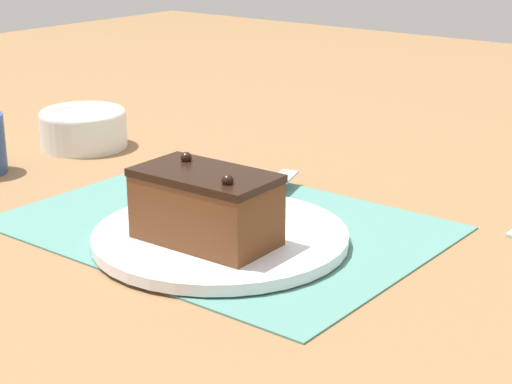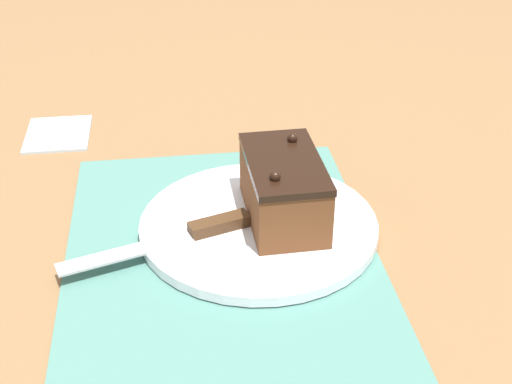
# 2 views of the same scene
# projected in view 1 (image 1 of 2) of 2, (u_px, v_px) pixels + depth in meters

# --- Properties ---
(ground_plane) EXTENTS (3.00, 3.00, 0.00)m
(ground_plane) POSITION_uv_depth(u_px,v_px,m) (223.00, 226.00, 0.96)
(ground_plane) COLOR olive
(placemat_woven) EXTENTS (0.46, 0.34, 0.00)m
(placemat_woven) POSITION_uv_depth(u_px,v_px,m) (223.00, 225.00, 0.96)
(placemat_woven) COLOR slate
(placemat_woven) RESTS_ON ground_plane
(cake_plate) EXTENTS (0.27, 0.27, 0.01)m
(cake_plate) POSITION_uv_depth(u_px,v_px,m) (221.00, 237.00, 0.91)
(cake_plate) COLOR white
(cake_plate) RESTS_ON placemat_woven
(chocolate_cake) EXTENTS (0.15, 0.09, 0.08)m
(chocolate_cake) POSITION_uv_depth(u_px,v_px,m) (206.00, 206.00, 0.87)
(chocolate_cake) COLOR brown
(chocolate_cake) RESTS_ON cake_plate
(serving_knife) EXTENTS (0.09, 0.21, 0.01)m
(serving_knife) POSITION_uv_depth(u_px,v_px,m) (251.00, 203.00, 0.98)
(serving_knife) COLOR #472D19
(serving_knife) RESTS_ON cake_plate
(small_bowl) EXTENTS (0.13, 0.13, 0.06)m
(small_bowl) POSITION_uv_depth(u_px,v_px,m) (83.00, 127.00, 1.27)
(small_bowl) COLOR white
(small_bowl) RESTS_ON ground_plane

